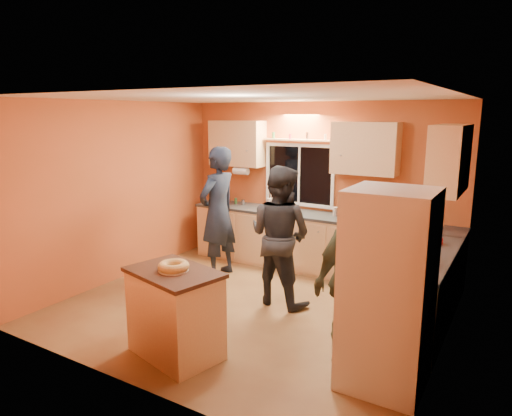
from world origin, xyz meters
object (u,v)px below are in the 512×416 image
Objects in this scene: island at (175,313)px; person_right at (350,278)px; refrigerator at (388,290)px; person_left at (218,212)px; person_center at (280,236)px.

person_right is at bearing 41.23° from island.
person_right is (1.53, 0.80, 0.41)m from island.
person_right reaches higher than island.
person_left is (-2.94, 1.57, 0.08)m from refrigerator.
island is at bearing -163.58° from refrigerator.
refrigerator is 3.34m from person_left.
person_left is at bearing 151.95° from refrigerator.
person_left is at bearing 78.25° from person_right.
person_left is (-1.00, 2.14, 0.52)m from island.
island is 0.61× the size of person_right.
island is 0.54× the size of person_left.
refrigerator reaches higher than person_right.
person_center reaches higher than person_right.
person_left reaches higher than person_center.
person_center is (0.28, 1.71, 0.44)m from island.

